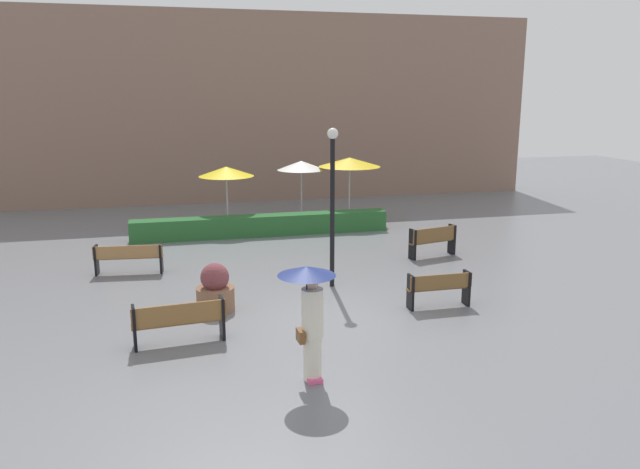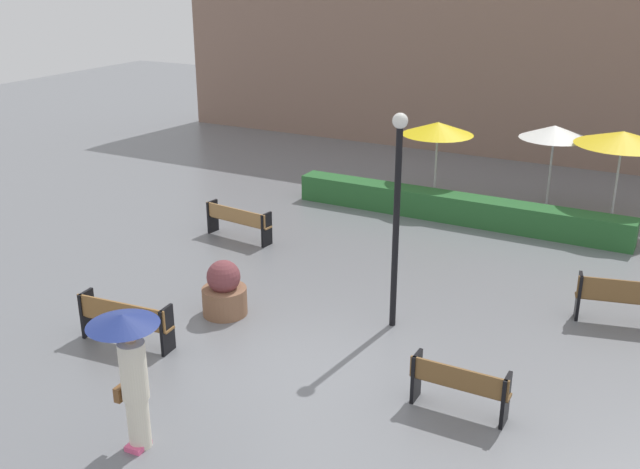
{
  "view_description": "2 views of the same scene",
  "coord_description": "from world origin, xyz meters",
  "px_view_note": "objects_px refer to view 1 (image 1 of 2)",
  "views": [
    {
      "loc": [
        -3.39,
        -12.96,
        4.96
      ],
      "look_at": [
        0.79,
        3.91,
        0.97
      ],
      "focal_mm": 34.93,
      "sensor_mm": 36.0,
      "label": 1
    },
    {
      "loc": [
        5.37,
        -9.62,
        6.57
      ],
      "look_at": [
        -1.18,
        2.57,
        1.36
      ],
      "focal_mm": 41.13,
      "sensor_mm": 36.0,
      "label": 2
    }
  ],
  "objects_px": {
    "pedestrian_with_umbrella": "(310,306)",
    "planter_pot": "(215,290)",
    "bench_far_left": "(129,256)",
    "patio_umbrella_yellow_far": "(350,162)",
    "lamp_post": "(332,192)",
    "bench_near_left": "(179,320)",
    "patio_umbrella_yellow": "(226,172)",
    "bench_far_right": "(433,239)",
    "bench_near_right": "(439,287)",
    "patio_umbrella_white": "(301,166)"
  },
  "relations": [
    {
      "from": "patio_umbrella_white",
      "to": "bench_far_left",
      "type": "bearing_deg",
      "value": -135.45
    },
    {
      "from": "bench_far_left",
      "to": "patio_umbrella_yellow_far",
      "type": "distance_m",
      "value": 9.98
    },
    {
      "from": "bench_near_left",
      "to": "bench_near_right",
      "type": "distance_m",
      "value": 6.04
    },
    {
      "from": "pedestrian_with_umbrella",
      "to": "planter_pot",
      "type": "bearing_deg",
      "value": 108.09
    },
    {
      "from": "bench_near_right",
      "to": "lamp_post",
      "type": "xyz_separation_m",
      "value": [
        -2.02,
        2.2,
        2.0
      ]
    },
    {
      "from": "patio_umbrella_white",
      "to": "pedestrian_with_umbrella",
      "type": "bearing_deg",
      "value": -101.65
    },
    {
      "from": "bench_far_right",
      "to": "planter_pot",
      "type": "distance_m",
      "value": 7.61
    },
    {
      "from": "bench_near_left",
      "to": "bench_far_left",
      "type": "xyz_separation_m",
      "value": [
        -1.24,
        5.42,
        -0.02
      ]
    },
    {
      "from": "patio_umbrella_white",
      "to": "patio_umbrella_yellow_far",
      "type": "bearing_deg",
      "value": -16.92
    },
    {
      "from": "bench_far_right",
      "to": "bench_near_right",
      "type": "bearing_deg",
      "value": -112.23
    },
    {
      "from": "bench_far_right",
      "to": "pedestrian_with_umbrella",
      "type": "bearing_deg",
      "value": -127.41
    },
    {
      "from": "bench_far_right",
      "to": "patio_umbrella_yellow",
      "type": "relative_size",
      "value": 0.71
    },
    {
      "from": "pedestrian_with_umbrella",
      "to": "patio_umbrella_white",
      "type": "height_order",
      "value": "patio_umbrella_white"
    },
    {
      "from": "bench_far_left",
      "to": "patio_umbrella_white",
      "type": "distance_m",
      "value": 8.94
    },
    {
      "from": "bench_near_left",
      "to": "bench_near_right",
      "type": "bearing_deg",
      "value": 7.44
    },
    {
      "from": "bench_far_right",
      "to": "lamp_post",
      "type": "bearing_deg",
      "value": -150.78
    },
    {
      "from": "bench_near_right",
      "to": "patio_umbrella_yellow_far",
      "type": "xyz_separation_m",
      "value": [
        0.83,
        10.25,
        1.81
      ]
    },
    {
      "from": "bench_near_left",
      "to": "patio_umbrella_yellow",
      "type": "xyz_separation_m",
      "value": [
        2.02,
        10.64,
        1.61
      ]
    },
    {
      "from": "bench_far_right",
      "to": "lamp_post",
      "type": "xyz_separation_m",
      "value": [
        -3.78,
        -2.12,
        1.94
      ]
    },
    {
      "from": "bench_far_right",
      "to": "patio_umbrella_yellow_far",
      "type": "distance_m",
      "value": 6.26
    },
    {
      "from": "bench_far_right",
      "to": "pedestrian_with_umbrella",
      "type": "distance_m",
      "value": 9.2
    },
    {
      "from": "pedestrian_with_umbrella",
      "to": "lamp_post",
      "type": "xyz_separation_m",
      "value": [
        1.78,
        5.16,
        1.13
      ]
    },
    {
      "from": "planter_pot",
      "to": "patio_umbrella_white",
      "type": "xyz_separation_m",
      "value": [
        4.16,
        9.72,
        1.68
      ]
    },
    {
      "from": "patio_umbrella_yellow",
      "to": "patio_umbrella_white",
      "type": "bearing_deg",
      "value": 17.39
    },
    {
      "from": "bench_far_right",
      "to": "pedestrian_with_umbrella",
      "type": "xyz_separation_m",
      "value": [
        -5.57,
        -7.28,
        0.81
      ]
    },
    {
      "from": "patio_umbrella_white",
      "to": "bench_far_right",
      "type": "bearing_deg",
      "value": -67.17
    },
    {
      "from": "bench_near_right",
      "to": "patio_umbrella_yellow_far",
      "type": "relative_size",
      "value": 0.62
    },
    {
      "from": "bench_far_left",
      "to": "pedestrian_with_umbrella",
      "type": "distance_m",
      "value": 8.38
    },
    {
      "from": "patio_umbrella_yellow",
      "to": "patio_umbrella_white",
      "type": "xyz_separation_m",
      "value": [
        3.0,
        0.94,
        0.03
      ]
    },
    {
      "from": "patio_umbrella_white",
      "to": "patio_umbrella_yellow_far",
      "type": "distance_m",
      "value": 1.88
    },
    {
      "from": "patio_umbrella_yellow",
      "to": "patio_umbrella_yellow_far",
      "type": "xyz_separation_m",
      "value": [
        4.79,
        0.39,
        0.17
      ]
    },
    {
      "from": "bench_near_right",
      "to": "patio_umbrella_yellow",
      "type": "xyz_separation_m",
      "value": [
        -3.96,
        9.86,
        1.64
      ]
    },
    {
      "from": "bench_far_left",
      "to": "bench_near_left",
      "type": "bearing_deg",
      "value": -77.13
    },
    {
      "from": "lamp_post",
      "to": "patio_umbrella_yellow_far",
      "type": "distance_m",
      "value": 8.54
    },
    {
      "from": "bench_near_left",
      "to": "patio_umbrella_yellow_far",
      "type": "distance_m",
      "value": 13.09
    },
    {
      "from": "bench_near_left",
      "to": "patio_umbrella_yellow",
      "type": "relative_size",
      "value": 0.81
    },
    {
      "from": "bench_far_right",
      "to": "patio_umbrella_yellow_far",
      "type": "xyz_separation_m",
      "value": [
        -0.93,
        5.93,
        1.75
      ]
    },
    {
      "from": "planter_pot",
      "to": "patio_umbrella_yellow_far",
      "type": "height_order",
      "value": "patio_umbrella_yellow_far"
    },
    {
      "from": "bench_near_left",
      "to": "patio_umbrella_white",
      "type": "xyz_separation_m",
      "value": [
        5.02,
        11.58,
        1.65
      ]
    },
    {
      "from": "bench_near_left",
      "to": "bench_near_right",
      "type": "xyz_separation_m",
      "value": [
        5.98,
        0.78,
        -0.02
      ]
    },
    {
      "from": "planter_pot",
      "to": "lamp_post",
      "type": "bearing_deg",
      "value": 19.84
    },
    {
      "from": "bench_near_right",
      "to": "pedestrian_with_umbrella",
      "type": "distance_m",
      "value": 4.9
    },
    {
      "from": "patio_umbrella_white",
      "to": "patio_umbrella_yellow_far",
      "type": "height_order",
      "value": "patio_umbrella_yellow_far"
    },
    {
      "from": "lamp_post",
      "to": "patio_umbrella_yellow",
      "type": "distance_m",
      "value": 7.91
    },
    {
      "from": "bench_far_left",
      "to": "bench_far_right",
      "type": "height_order",
      "value": "bench_far_right"
    },
    {
      "from": "bench_near_left",
      "to": "planter_pot",
      "type": "xyz_separation_m",
      "value": [
        0.86,
        1.86,
        -0.03
      ]
    },
    {
      "from": "pedestrian_with_umbrella",
      "to": "patio_umbrella_yellow_far",
      "type": "relative_size",
      "value": 0.84
    },
    {
      "from": "planter_pot",
      "to": "patio_umbrella_white",
      "type": "distance_m",
      "value": 10.7
    },
    {
      "from": "bench_far_right",
      "to": "patio_umbrella_white",
      "type": "xyz_separation_m",
      "value": [
        -2.73,
        6.48,
        1.61
      ]
    },
    {
      "from": "bench_near_left",
      "to": "planter_pot",
      "type": "height_order",
      "value": "planter_pot"
    }
  ]
}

